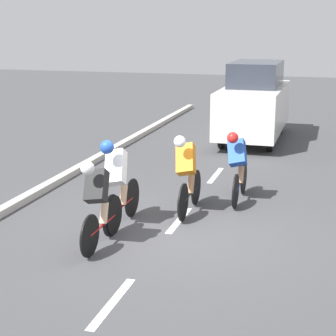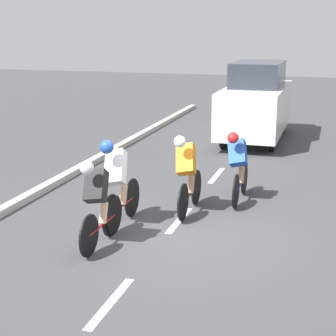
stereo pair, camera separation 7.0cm
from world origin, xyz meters
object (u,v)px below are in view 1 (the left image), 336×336
at_px(cyclist_orange, 187,172).
at_px(cyclist_black, 98,201).
at_px(cyclist_white, 117,181).
at_px(support_car, 254,102).
at_px(cyclist_blue, 238,165).

distance_m(cyclist_orange, cyclist_black, 2.14).
height_order(cyclist_white, support_car, support_car).
distance_m(cyclist_black, support_car, 9.18).
relative_size(cyclist_white, support_car, 0.38).
height_order(cyclist_black, support_car, support_car).
distance_m(cyclist_blue, support_car, 6.23).
xyz_separation_m(cyclist_orange, support_car, (-0.22, -7.16, 0.37)).
xyz_separation_m(cyclist_white, support_car, (-1.17, -8.20, 0.32)).
bearing_deg(cyclist_blue, support_car, -84.88).
height_order(cyclist_orange, cyclist_white, cyclist_white).
distance_m(cyclist_orange, support_car, 7.18).
height_order(cyclist_blue, cyclist_black, cyclist_black).
bearing_deg(cyclist_orange, cyclist_blue, -128.60).
xyz_separation_m(cyclist_black, cyclist_white, (0.03, -0.90, 0.08)).
bearing_deg(cyclist_black, cyclist_blue, -120.17).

